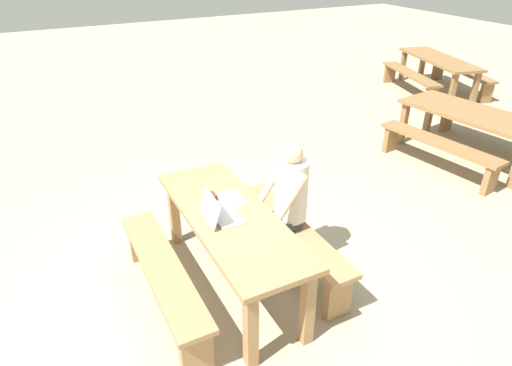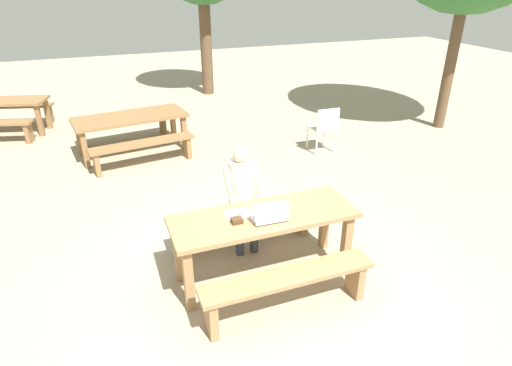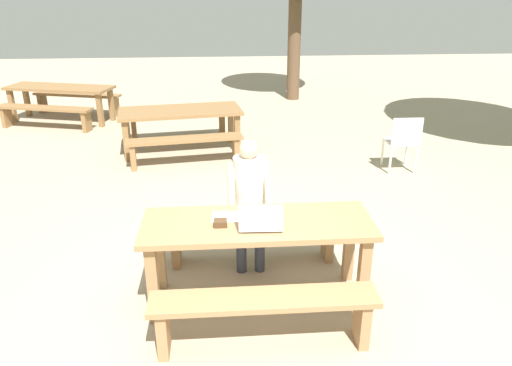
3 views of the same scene
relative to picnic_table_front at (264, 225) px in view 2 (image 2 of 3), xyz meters
The scene contains 13 objects.
ground_plane 0.65m from the picnic_table_front, ahead, with size 30.00×30.00×0.00m, color tan.
picnic_table_front is the anchor object (origin of this frame).
bench_near 0.70m from the picnic_table_front, 90.00° to the right, with size 1.74×0.30×0.47m.
bench_far 0.70m from the picnic_table_front, 90.00° to the left, with size 1.74×0.30×0.47m.
laptop 0.21m from the picnic_table_front, 81.35° to the right, with size 0.37×0.30×0.23m.
small_pouch 0.35m from the picnic_table_front, behind, with size 0.11×0.10×0.05m.
paper_sheet 0.29m from the picnic_table_front, 154.97° to the left, with size 0.31×0.23×0.00m.
person_seated 0.61m from the picnic_table_front, 93.15° to the left, with size 0.42×0.41×1.30m.
plastic_chair 3.84m from the picnic_table_front, 51.60° to the left, with size 0.44×0.44×0.86m.
bench_mid_north 7.60m from the picnic_table_front, 115.93° to the left, with size 1.91×0.79×0.44m.
picnic_table_rear 4.30m from the picnic_table_front, 102.68° to the left, with size 2.07×1.11×0.71m.
bench_rear_south 3.61m from the picnic_table_front, 103.57° to the left, with size 1.80×0.55×0.44m.
bench_rear_north 5.02m from the picnic_table_front, 102.05° to the left, with size 1.80×0.55×0.44m.
Camera 2 is at (-1.43, -3.54, 3.05)m, focal length 29.86 mm.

